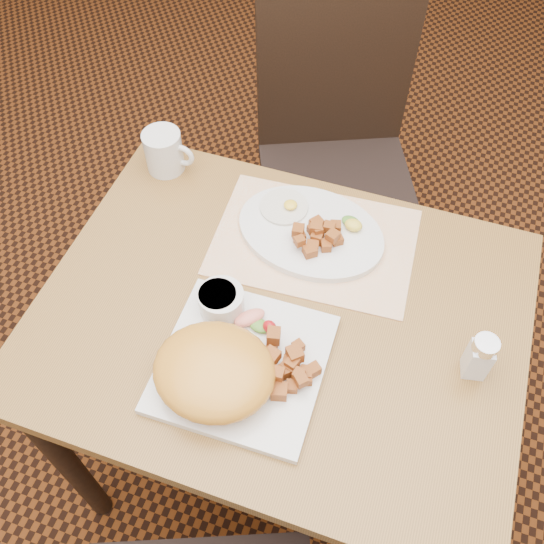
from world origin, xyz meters
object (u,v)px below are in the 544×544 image
(plate_square, at_px, (243,363))
(coffee_mug, at_px, (165,151))
(chair_far, at_px, (336,146))
(salt_shaker, at_px, (479,356))
(plate_oval, at_px, (311,232))
(table, at_px, (280,341))

(plate_square, relative_size, coffee_mug, 2.45)
(chair_far, height_order, salt_shaker, chair_far)
(plate_square, xyz_separation_m, plate_oval, (0.03, 0.32, 0.00))
(chair_far, height_order, plate_square, chair_far)
(plate_oval, bearing_deg, coffee_mug, 166.83)
(table, height_order, salt_shaker, salt_shaker)
(coffee_mug, bearing_deg, plate_oval, -13.17)
(table, height_order, coffee_mug, coffee_mug)
(table, bearing_deg, plate_oval, 90.18)
(plate_square, relative_size, plate_oval, 0.92)
(salt_shaker, bearing_deg, table, 179.18)
(plate_oval, distance_m, coffee_mug, 0.37)
(table, relative_size, plate_oval, 2.96)
(table, relative_size, salt_shaker, 9.00)
(plate_square, distance_m, plate_oval, 0.32)
(table, bearing_deg, plate_square, -101.92)
(plate_square, bearing_deg, salt_shaker, 17.67)
(salt_shaker, relative_size, coffee_mug, 0.87)
(chair_far, distance_m, coffee_mug, 0.57)
(plate_oval, bearing_deg, plate_square, -94.64)
(chair_far, distance_m, plate_oval, 0.55)
(plate_oval, xyz_separation_m, coffee_mug, (-0.36, 0.08, 0.04))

